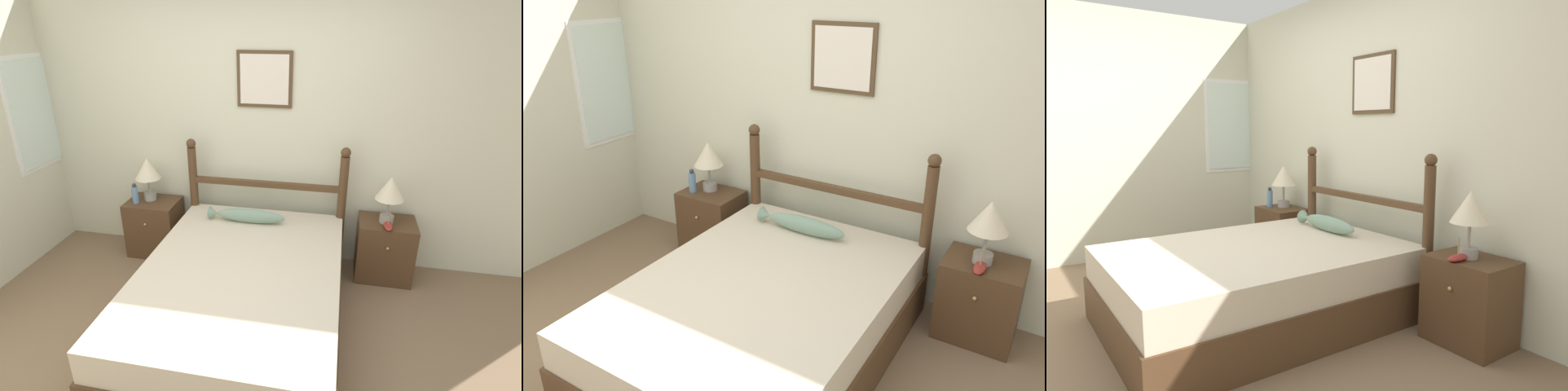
# 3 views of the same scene
# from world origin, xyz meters

# --- Properties ---
(ground_plane) EXTENTS (16.00, 16.00, 0.00)m
(ground_plane) POSITION_xyz_m (0.00, 0.00, 0.00)
(ground_plane) COLOR #7A6047
(wall_back) EXTENTS (6.40, 0.08, 2.55)m
(wall_back) POSITION_xyz_m (0.00, 1.73, 1.28)
(wall_back) COLOR beige
(wall_back) RESTS_ON ground_plane
(bed) EXTENTS (1.48, 2.03, 0.53)m
(bed) POSITION_xyz_m (0.11, 0.58, 0.26)
(bed) COLOR #4C331E
(bed) RESTS_ON ground_plane
(headboard) EXTENTS (1.49, 0.09, 1.19)m
(headboard) POSITION_xyz_m (0.11, 1.56, 0.64)
(headboard) COLOR #4C331E
(headboard) RESTS_ON ground_plane
(nightstand_left) EXTENTS (0.49, 0.40, 0.56)m
(nightstand_left) POSITION_xyz_m (-1.00, 1.48, 0.28)
(nightstand_left) COLOR #4C331E
(nightstand_left) RESTS_ON ground_plane
(nightstand_right) EXTENTS (0.49, 0.40, 0.56)m
(nightstand_right) POSITION_xyz_m (1.22, 1.48, 0.28)
(nightstand_right) COLOR #4C331E
(nightstand_right) RESTS_ON ground_plane
(table_lamp_left) EXTENTS (0.24, 0.24, 0.42)m
(table_lamp_left) POSITION_xyz_m (-1.04, 1.52, 0.86)
(table_lamp_left) COLOR gray
(table_lamp_left) RESTS_ON nightstand_left
(table_lamp_right) EXTENTS (0.24, 0.24, 0.42)m
(table_lamp_right) POSITION_xyz_m (1.20, 1.47, 0.86)
(table_lamp_right) COLOR gray
(table_lamp_right) RESTS_ON nightstand_right
(bottle) EXTENTS (0.06, 0.06, 0.20)m
(bottle) POSITION_xyz_m (-1.14, 1.42, 0.65)
(bottle) COLOR #668CB2
(bottle) RESTS_ON nightstand_left
(model_boat) EXTENTS (0.07, 0.18, 0.15)m
(model_boat) POSITION_xyz_m (1.21, 1.36, 0.58)
(model_boat) COLOR maroon
(model_boat) RESTS_ON nightstand_right
(fish_pillow) EXTENTS (0.69, 0.11, 0.13)m
(fish_pillow) POSITION_xyz_m (-0.01, 1.29, 0.59)
(fish_pillow) COLOR gray
(fish_pillow) RESTS_ON bed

